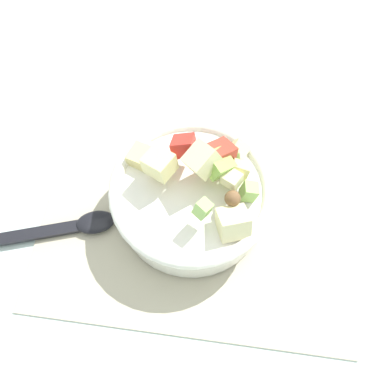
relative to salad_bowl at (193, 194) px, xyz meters
The scene contains 4 objects.
ground_plane 0.05m from the salad_bowl, 18.24° to the right, with size 2.40×2.40×0.00m, color silver.
placemat 0.05m from the salad_bowl, 18.24° to the right, with size 0.46×0.36×0.01m, color #BCB299.
salad_bowl is the anchor object (origin of this frame).
serving_spoon 0.19m from the salad_bowl, 161.46° to the right, with size 0.21×0.09×0.01m.
Camera 1 is at (0.03, -0.27, 0.60)m, focal length 40.83 mm.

